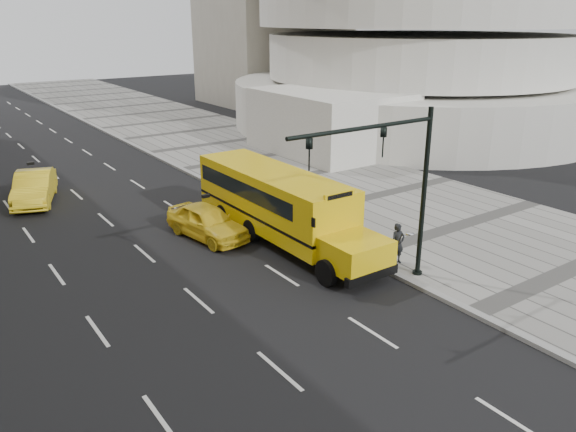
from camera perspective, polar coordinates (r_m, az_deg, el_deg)
ground at (r=24.43m, az=-12.21°, el=-3.20°), size 140.00×140.00×0.00m
sidewalk_museum at (r=30.68m, az=8.76°, el=1.90°), size 12.00×140.00×0.15m
curb_museum at (r=27.06m, az=-0.52°, el=-0.29°), size 0.30×140.00×0.15m
school_bus at (r=24.36m, az=-1.13°, el=1.62°), size 2.96×11.56×3.19m
taxi_near at (r=25.00m, az=-8.22°, el=-0.57°), size 2.46×4.63×1.50m
taxi_far at (r=32.34m, az=-24.38°, el=2.65°), size 3.28×5.29×1.65m
pedestrian at (r=22.24m, az=11.07°, el=-2.76°), size 0.66×0.49×1.62m
traffic_signal at (r=19.45m, az=11.04°, el=3.75°), size 6.18×0.36×6.40m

